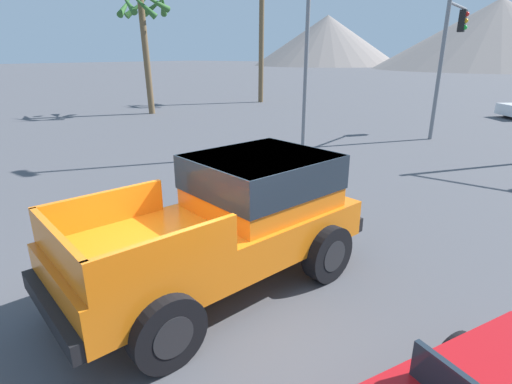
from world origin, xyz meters
TOP-DOWN VIEW (x-y plane):
  - ground_plane at (0.00, 0.00)m, footprint 320.00×320.00m
  - orange_pickup_truck at (-0.02, 0.78)m, footprint 2.99×5.11m
  - traffic_light_main at (-0.42, 15.48)m, footprint 0.38×3.22m
  - palm_tree_tall at (-14.26, 21.07)m, footprint 2.87×2.80m
  - palm_tree_short at (-15.93, 12.26)m, footprint 3.15×3.05m
  - distant_mountain_range at (-18.58, 111.34)m, footprint 112.28×58.78m

SIDE VIEW (x-z plane):
  - ground_plane at x=0.00m, z-range 0.00..0.00m
  - orange_pickup_truck at x=-0.02m, z-range 0.14..2.07m
  - traffic_light_main at x=-0.42m, z-range 1.07..6.60m
  - palm_tree_short at x=-15.93m, z-range 1.76..8.48m
  - palm_tree_tall at x=-14.26m, z-range 2.16..11.21m
  - distant_mountain_range at x=-18.58m, z-range -0.73..14.60m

